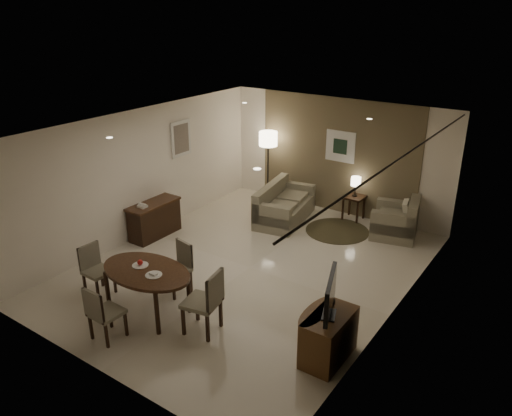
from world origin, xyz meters
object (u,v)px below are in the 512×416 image
Objects in this scene: armchair at (395,217)px; floor_lamp at (268,167)px; tv_cabinet at (329,337)px; chair_near at (107,312)px; dining_table at (148,291)px; side_table at (353,208)px; chair_left at (98,271)px; chair_right at (202,301)px; sofa at (285,203)px; console_desk at (154,219)px; chair_far at (175,269)px.

floor_lamp reaches higher than armchair.
tv_cabinet is 1.02× the size of chair_near.
dining_table is 5.45m from side_table.
chair_near is 0.93× the size of armchair.
chair_right is at bearing -82.97° from chair_left.
side_table is at bearing 77.93° from dining_table.
chair_left is at bearing -45.76° from armchair.
chair_left is 0.92× the size of armchair.
chair_right reaches higher than chair_left.
chair_left is 4.60m from sofa.
sofa reaches higher than tv_cabinet.
sofa is at bearing 51.25° from console_desk.
sofa is (1.84, 2.30, 0.04)m from console_desk.
chair_left is at bearing -95.59° from chair_right.
chair_left is 5.87m from side_table.
console_desk is 2.89m from dining_table.
armchair is at bearing 73.34° from chair_far.
chair_near is 6.26m from side_table.
chair_far reaches higher than armchair.
chair_left is 6.09m from armchair.
console_desk is 3.64m from chair_right.
dining_table is at bearing -88.37° from chair_near.
chair_left is (-1.08, -0.10, 0.06)m from dining_table.
chair_far is at bearing -51.01° from chair_left.
chair_far is at bearing -104.27° from side_table.
tv_cabinet is 1.94m from chair_right.
dining_table reaches higher than tv_cabinet.
chair_far is (-2.95, 0.08, 0.10)m from tv_cabinet.
console_desk is 1.37× the size of chair_left.
chair_near is (1.99, -2.93, 0.07)m from console_desk.
chair_far is (1.94, -1.42, 0.07)m from console_desk.
dining_table is at bearing -102.07° from side_table.
chair_right is at bearing -91.01° from side_table.
tv_cabinet is 0.51× the size of sofa.
side_table is (1.28, 0.93, -0.13)m from sofa.
tv_cabinet is at bearing 9.45° from chair_far.
tv_cabinet is 2.95m from chair_far.
chair_right is 1.08× the size of armchair.
chair_right is (2.13, 0.19, 0.08)m from chair_left.
chair_left is 1.54× the size of side_table.
sofa is (-0.15, 5.22, -0.03)m from chair_near.
armchair is at bearing -85.62° from sofa.
chair_left reaches higher than console_desk.
sofa is 3.09× the size of side_table.
side_table is at bearing -99.46° from chair_near.
floor_lamp is (0.84, 3.11, 0.51)m from console_desk.
chair_far is at bearing 171.38° from sofa.
chair_left is 0.50× the size of floor_lamp.
chair_far is at bearing -87.10° from chair_near.
sofa is at bearing -39.09° from floor_lamp.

